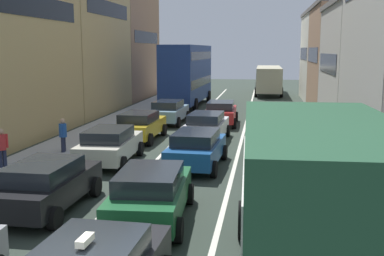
{
  "coord_description": "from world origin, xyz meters",
  "views": [
    {
      "loc": [
        2.81,
        -6.19,
        4.67
      ],
      "look_at": [
        0.0,
        12.0,
        1.6
      ],
      "focal_mm": 43.81,
      "sensor_mm": 36.0,
      "label": 1
    }
  ],
  "objects_px": {
    "hatchback_centre_lane_third": "(197,148)",
    "pedestrian_far_sidewalk": "(63,134)",
    "removalist_box_truck": "(311,202)",
    "wagon_right_lane_far": "(280,137)",
    "pedestrian_mid_sidewalk": "(2,147)",
    "sedan_centre_lane_second": "(151,193)",
    "coupe_centre_lane_fourth": "(206,126)",
    "sedan_left_lane_fifth": "(169,111)",
    "sedan_right_lane_behind_truck": "(281,167)",
    "wagon_left_lane_second": "(46,184)",
    "sedan_left_lane_third": "(110,145)",
    "sedan_centre_lane_fifth": "(221,112)",
    "bus_far_queue_secondary": "(269,78)",
    "sedan_left_lane_fourth": "(140,125)",
    "bus_mid_queue_primary": "(187,72)"
  },
  "relations": [
    {
      "from": "sedan_left_lane_third",
      "to": "coupe_centre_lane_fourth",
      "type": "bearing_deg",
      "value": -34.18
    },
    {
      "from": "sedan_left_lane_fourth",
      "to": "sedan_centre_lane_fifth",
      "type": "distance_m",
      "value": 6.88
    },
    {
      "from": "coupe_centre_lane_fourth",
      "to": "wagon_right_lane_far",
      "type": "bearing_deg",
      "value": -122.9
    },
    {
      "from": "sedan_left_lane_third",
      "to": "sedan_left_lane_fourth",
      "type": "height_order",
      "value": "same"
    },
    {
      "from": "sedan_centre_lane_fifth",
      "to": "bus_far_queue_secondary",
      "type": "bearing_deg",
      "value": -9.55
    },
    {
      "from": "sedan_left_lane_fourth",
      "to": "sedan_left_lane_fifth",
      "type": "relative_size",
      "value": 1.0
    },
    {
      "from": "bus_mid_queue_primary",
      "to": "pedestrian_far_sidewalk",
      "type": "height_order",
      "value": "bus_mid_queue_primary"
    },
    {
      "from": "sedan_left_lane_third",
      "to": "sedan_centre_lane_fifth",
      "type": "distance_m",
      "value": 11.49
    },
    {
      "from": "hatchback_centre_lane_third",
      "to": "sedan_left_lane_fifth",
      "type": "xyz_separation_m",
      "value": [
        -3.4,
        10.99,
        0.0
      ]
    },
    {
      "from": "hatchback_centre_lane_third",
      "to": "sedan_left_lane_fifth",
      "type": "height_order",
      "value": "same"
    },
    {
      "from": "hatchback_centre_lane_third",
      "to": "pedestrian_far_sidewalk",
      "type": "bearing_deg",
      "value": 80.59
    },
    {
      "from": "pedestrian_mid_sidewalk",
      "to": "bus_mid_queue_primary",
      "type": "bearing_deg",
      "value": -63.61
    },
    {
      "from": "wagon_right_lane_far",
      "to": "sedan_left_lane_fourth",
      "type": "bearing_deg",
      "value": 70.5
    },
    {
      "from": "sedan_right_lane_behind_truck",
      "to": "removalist_box_truck",
      "type": "bearing_deg",
      "value": 178.85
    },
    {
      "from": "sedan_centre_lane_second",
      "to": "pedestrian_far_sidewalk",
      "type": "distance_m",
      "value": 9.5
    },
    {
      "from": "sedan_left_lane_fourth",
      "to": "bus_far_queue_secondary",
      "type": "height_order",
      "value": "bus_far_queue_secondary"
    },
    {
      "from": "wagon_left_lane_second",
      "to": "sedan_left_lane_third",
      "type": "relative_size",
      "value": 0.99
    },
    {
      "from": "coupe_centre_lane_fourth",
      "to": "sedan_right_lane_behind_truck",
      "type": "distance_m",
      "value": 8.89
    },
    {
      "from": "sedan_left_lane_third",
      "to": "sedan_left_lane_fourth",
      "type": "relative_size",
      "value": 1.0
    },
    {
      "from": "removalist_box_truck",
      "to": "wagon_right_lane_far",
      "type": "distance_m",
      "value": 12.8
    },
    {
      "from": "removalist_box_truck",
      "to": "wagon_right_lane_far",
      "type": "relative_size",
      "value": 1.79
    },
    {
      "from": "removalist_box_truck",
      "to": "pedestrian_mid_sidewalk",
      "type": "relative_size",
      "value": 4.68
    },
    {
      "from": "wagon_left_lane_second",
      "to": "sedan_left_lane_third",
      "type": "xyz_separation_m",
      "value": [
        -0.05,
        5.89,
        0.0
      ]
    },
    {
      "from": "sedan_left_lane_third",
      "to": "bus_mid_queue_primary",
      "type": "height_order",
      "value": "bus_mid_queue_primary"
    },
    {
      "from": "sedan_centre_lane_fifth",
      "to": "bus_mid_queue_primary",
      "type": "height_order",
      "value": "bus_mid_queue_primary"
    },
    {
      "from": "sedan_centre_lane_second",
      "to": "coupe_centre_lane_fourth",
      "type": "height_order",
      "value": "same"
    },
    {
      "from": "sedan_left_lane_fifth",
      "to": "pedestrian_mid_sidewalk",
      "type": "bearing_deg",
      "value": 163.94
    },
    {
      "from": "sedan_right_lane_behind_truck",
      "to": "bus_mid_queue_primary",
      "type": "bearing_deg",
      "value": 13.57
    },
    {
      "from": "sedan_left_lane_third",
      "to": "pedestrian_mid_sidewalk",
      "type": "height_order",
      "value": "pedestrian_mid_sidewalk"
    },
    {
      "from": "sedan_centre_lane_fifth",
      "to": "pedestrian_mid_sidewalk",
      "type": "relative_size",
      "value": 2.61
    },
    {
      "from": "sedan_left_lane_fifth",
      "to": "bus_far_queue_secondary",
      "type": "bearing_deg",
      "value": -15.01
    },
    {
      "from": "wagon_right_lane_far",
      "to": "bus_mid_queue_primary",
      "type": "relative_size",
      "value": 0.41
    },
    {
      "from": "pedestrian_mid_sidewalk",
      "to": "wagon_right_lane_far",
      "type": "bearing_deg",
      "value": -121.68
    },
    {
      "from": "pedestrian_mid_sidewalk",
      "to": "pedestrian_far_sidewalk",
      "type": "height_order",
      "value": "same"
    },
    {
      "from": "hatchback_centre_lane_third",
      "to": "wagon_right_lane_far",
      "type": "relative_size",
      "value": 1.01
    },
    {
      "from": "wagon_right_lane_far",
      "to": "pedestrian_mid_sidewalk",
      "type": "xyz_separation_m",
      "value": [
        -10.85,
        -4.5,
        0.15
      ]
    },
    {
      "from": "sedan_left_lane_fifth",
      "to": "pedestrian_far_sidewalk",
      "type": "height_order",
      "value": "pedestrian_far_sidewalk"
    },
    {
      "from": "hatchback_centre_lane_third",
      "to": "pedestrian_far_sidewalk",
      "type": "relative_size",
      "value": 2.64
    },
    {
      "from": "pedestrian_mid_sidewalk",
      "to": "removalist_box_truck",
      "type": "bearing_deg",
      "value": 178.86
    },
    {
      "from": "sedan_centre_lane_second",
      "to": "sedan_centre_lane_fifth",
      "type": "bearing_deg",
      "value": -4.62
    },
    {
      "from": "pedestrian_mid_sidewalk",
      "to": "pedestrian_far_sidewalk",
      "type": "distance_m",
      "value": 3.21
    },
    {
      "from": "sedan_left_lane_third",
      "to": "pedestrian_far_sidewalk",
      "type": "height_order",
      "value": "pedestrian_far_sidewalk"
    },
    {
      "from": "bus_far_queue_secondary",
      "to": "hatchback_centre_lane_third",
      "type": "bearing_deg",
      "value": 174.3
    },
    {
      "from": "hatchback_centre_lane_third",
      "to": "bus_mid_queue_primary",
      "type": "relative_size",
      "value": 0.41
    },
    {
      "from": "sedan_right_lane_behind_truck",
      "to": "wagon_right_lane_far",
      "type": "distance_m",
      "value": 5.53
    },
    {
      "from": "hatchback_centre_lane_third",
      "to": "pedestrian_mid_sidewalk",
      "type": "bearing_deg",
      "value": 105.08
    },
    {
      "from": "wagon_left_lane_second",
      "to": "sedan_centre_lane_fifth",
      "type": "xyz_separation_m",
      "value": [
        3.57,
        16.8,
        0.0
      ]
    },
    {
      "from": "sedan_right_lane_behind_truck",
      "to": "pedestrian_far_sidewalk",
      "type": "height_order",
      "value": "pedestrian_far_sidewalk"
    },
    {
      "from": "hatchback_centre_lane_third",
      "to": "coupe_centre_lane_fourth",
      "type": "xyz_separation_m",
      "value": [
        -0.28,
        5.49,
        0.0
      ]
    },
    {
      "from": "bus_far_queue_secondary",
      "to": "bus_mid_queue_primary",
      "type": "bearing_deg",
      "value": 149.62
    }
  ]
}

